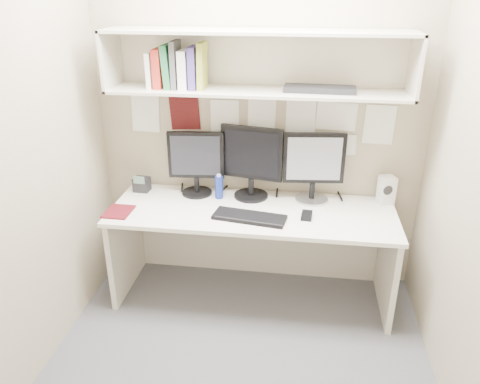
# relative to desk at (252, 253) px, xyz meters

# --- Properties ---
(floor) EXTENTS (2.40, 2.00, 0.01)m
(floor) POSITION_rel_desk_xyz_m (0.00, -0.65, -0.37)
(floor) COLOR #4B4B50
(floor) RESTS_ON ground
(wall_back) EXTENTS (2.40, 0.02, 2.60)m
(wall_back) POSITION_rel_desk_xyz_m (0.00, 0.35, 0.93)
(wall_back) COLOR tan
(wall_back) RESTS_ON ground
(wall_front) EXTENTS (2.40, 0.02, 2.60)m
(wall_front) POSITION_rel_desk_xyz_m (0.00, -1.65, 0.93)
(wall_front) COLOR tan
(wall_front) RESTS_ON ground
(wall_left) EXTENTS (0.02, 2.00, 2.60)m
(wall_left) POSITION_rel_desk_xyz_m (-1.20, -0.65, 0.93)
(wall_left) COLOR tan
(wall_left) RESTS_ON ground
(wall_right) EXTENTS (0.02, 2.00, 2.60)m
(wall_right) POSITION_rel_desk_xyz_m (1.20, -0.65, 0.93)
(wall_right) COLOR tan
(wall_right) RESTS_ON ground
(desk) EXTENTS (2.00, 0.70, 0.73)m
(desk) POSITION_rel_desk_xyz_m (0.00, 0.00, 0.00)
(desk) COLOR white
(desk) RESTS_ON floor
(overhead_hutch) EXTENTS (2.00, 0.38, 0.40)m
(overhead_hutch) POSITION_rel_desk_xyz_m (0.00, 0.21, 1.35)
(overhead_hutch) COLOR beige
(overhead_hutch) RESTS_ON wall_back
(pinned_papers) EXTENTS (1.92, 0.01, 0.48)m
(pinned_papers) POSITION_rel_desk_xyz_m (0.00, 0.34, 0.88)
(pinned_papers) COLOR white
(pinned_papers) RESTS_ON wall_back
(monitor_left) EXTENTS (0.41, 0.23, 0.48)m
(monitor_left) POSITION_rel_desk_xyz_m (-0.45, 0.22, 0.62)
(monitor_left) COLOR black
(monitor_left) RESTS_ON desk
(monitor_center) EXTENTS (0.46, 0.25, 0.54)m
(monitor_center) POSITION_rel_desk_xyz_m (-0.04, 0.22, 0.65)
(monitor_center) COLOR black
(monitor_center) RESTS_ON desk
(monitor_right) EXTENTS (0.44, 0.24, 0.51)m
(monitor_right) POSITION_rel_desk_xyz_m (0.41, 0.22, 0.64)
(monitor_right) COLOR #A5A5AA
(monitor_right) RESTS_ON desk
(keyboard) EXTENTS (0.51, 0.25, 0.02)m
(keyboard) POSITION_rel_desk_xyz_m (-0.01, -0.15, 0.38)
(keyboard) COLOR black
(keyboard) RESTS_ON desk
(mouse) EXTENTS (0.08, 0.12, 0.03)m
(mouse) POSITION_rel_desk_xyz_m (0.38, -0.08, 0.38)
(mouse) COLOR black
(mouse) RESTS_ON desk
(speaker) EXTENTS (0.13, 0.13, 0.20)m
(speaker) POSITION_rel_desk_xyz_m (0.94, 0.24, 0.47)
(speaker) COLOR silver
(speaker) RESTS_ON desk
(blue_bottle) EXTENTS (0.06, 0.06, 0.19)m
(blue_bottle) POSITION_rel_desk_xyz_m (-0.27, 0.16, 0.45)
(blue_bottle) COLOR navy
(blue_bottle) RESTS_ON desk
(maroon_notebook) EXTENTS (0.18, 0.22, 0.01)m
(maroon_notebook) POSITION_rel_desk_xyz_m (-0.92, -0.18, 0.37)
(maroon_notebook) COLOR #520E15
(maroon_notebook) RESTS_ON desk
(desk_phone) EXTENTS (0.12, 0.11, 0.14)m
(desk_phone) POSITION_rel_desk_xyz_m (-0.88, 0.20, 0.42)
(desk_phone) COLOR black
(desk_phone) RESTS_ON desk
(book_stack) EXTENTS (0.38, 0.19, 0.31)m
(book_stack) POSITION_rel_desk_xyz_m (-0.53, 0.15, 1.31)
(book_stack) COLOR white
(book_stack) RESTS_ON overhead_hutch
(hutch_tray) EXTENTS (0.47, 0.20, 0.03)m
(hutch_tray) POSITION_rel_desk_xyz_m (0.41, 0.16, 1.19)
(hutch_tray) COLOR black
(hutch_tray) RESTS_ON overhead_hutch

